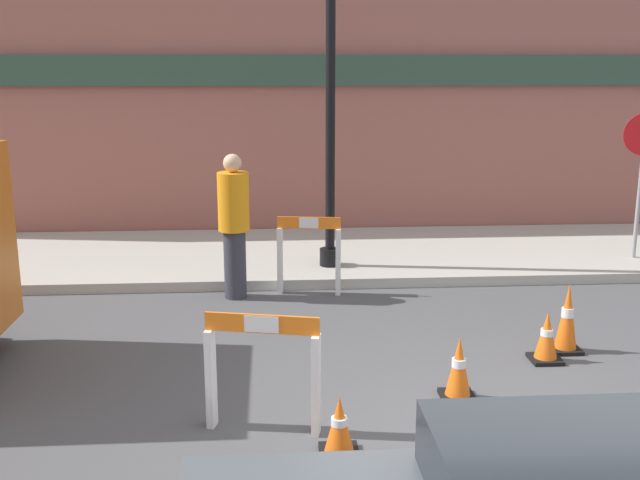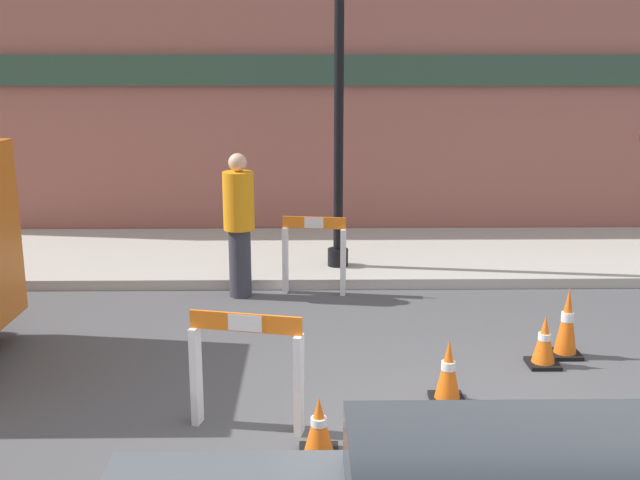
# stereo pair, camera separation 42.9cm
# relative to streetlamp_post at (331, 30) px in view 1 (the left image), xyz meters

# --- Properties ---
(ground_plane) EXTENTS (60.00, 60.00, 0.00)m
(ground_plane) POSITION_rel_streetlamp_post_xyz_m (0.66, -5.22, -3.33)
(ground_plane) COLOR #4C4C4F
(sidewalk_slab) EXTENTS (18.00, 3.17, 0.14)m
(sidewalk_slab) POSITION_rel_streetlamp_post_xyz_m (0.66, 0.87, -3.26)
(sidewalk_slab) COLOR #ADA89E
(sidewalk_slab) RESTS_ON ground_plane
(storefront_facade) EXTENTS (18.00, 0.22, 5.50)m
(storefront_facade) POSITION_rel_streetlamp_post_xyz_m (0.66, 2.53, -0.57)
(storefront_facade) COLOR #93564C
(storefront_facade) RESTS_ON ground_plane
(streetlamp_post) EXTENTS (0.44, 0.44, 4.94)m
(streetlamp_post) POSITION_rel_streetlamp_post_xyz_m (0.00, 0.00, 0.00)
(streetlamp_post) COLOR black
(streetlamp_post) RESTS_ON sidewalk_slab
(barricade_0) EXTENTS (0.82, 0.25, 1.01)m
(barricade_0) POSITION_rel_streetlamp_post_xyz_m (-0.34, -0.87, -2.78)
(barricade_0) COLOR white
(barricade_0) RESTS_ON ground_plane
(barricade_1) EXTENTS (0.93, 0.34, 0.98)m
(barricade_1) POSITION_rel_streetlamp_post_xyz_m (-0.91, -4.55, -2.79)
(barricade_1) COLOR white
(barricade_1) RESTS_ON ground_plane
(traffic_cone_0) EXTENTS (0.30, 0.30, 0.52)m
(traffic_cone_0) POSITION_rel_streetlamp_post_xyz_m (1.90, -3.29, -3.08)
(traffic_cone_0) COLOR black
(traffic_cone_0) RESTS_ON ground_plane
(traffic_cone_1) EXTENTS (0.30, 0.30, 0.73)m
(traffic_cone_1) POSITION_rel_streetlamp_post_xyz_m (2.20, -3.04, -2.97)
(traffic_cone_1) COLOR black
(traffic_cone_1) RESTS_ON ground_plane
(traffic_cone_2) EXTENTS (0.30, 0.30, 0.48)m
(traffic_cone_2) POSITION_rel_streetlamp_post_xyz_m (-0.33, -5.00, -3.10)
(traffic_cone_2) COLOR black
(traffic_cone_2) RESTS_ON ground_plane
(traffic_cone_3) EXTENTS (0.30, 0.30, 0.58)m
(traffic_cone_3) POSITION_rel_streetlamp_post_xyz_m (0.81, -4.08, -3.05)
(traffic_cone_3) COLOR black
(traffic_cone_3) RESTS_ON ground_plane
(person_worker) EXTENTS (0.54, 0.54, 1.83)m
(person_worker) POSITION_rel_streetlamp_post_xyz_m (-1.28, -0.97, -2.35)
(person_worker) COLOR #33333D
(person_worker) RESTS_ON ground_plane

